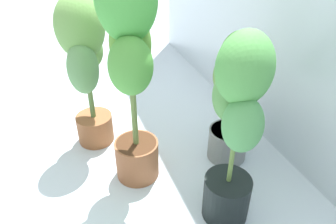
# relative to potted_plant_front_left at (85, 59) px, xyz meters

# --- Properties ---
(ground_plane) EXTENTS (8.00, 8.00, 0.00)m
(ground_plane) POSITION_rel_potted_plant_front_left_xyz_m (0.34, 0.06, -0.49)
(ground_plane) COLOR silver
(ground_plane) RESTS_ON ground
(potted_plant_front_left) EXTENTS (0.35, 0.25, 0.81)m
(potted_plant_front_left) POSITION_rel_potted_plant_front_left_xyz_m (0.00, 0.00, 0.00)
(potted_plant_front_left) COLOR brown
(potted_plant_front_left) RESTS_ON ground
(potted_plant_center) EXTENTS (0.37, 0.31, 1.02)m
(potted_plant_center) POSITION_rel_potted_plant_front_left_xyz_m (0.35, 0.15, 0.12)
(potted_plant_center) COLOR #955635
(potted_plant_center) RESTS_ON ground
(potted_plant_back_center) EXTENTS (0.37, 0.26, 0.69)m
(potted_plant_back_center) POSITION_rel_potted_plant_front_left_xyz_m (0.37, 0.62, -0.12)
(potted_plant_back_center) COLOR gray
(potted_plant_back_center) RESTS_ON ground
(potted_plant_back_right) EXTENTS (0.34, 0.29, 0.82)m
(potted_plant_back_right) POSITION_rel_potted_plant_front_left_xyz_m (0.70, 0.43, -0.02)
(potted_plant_back_right) COLOR black
(potted_plant_back_right) RESTS_ON ground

